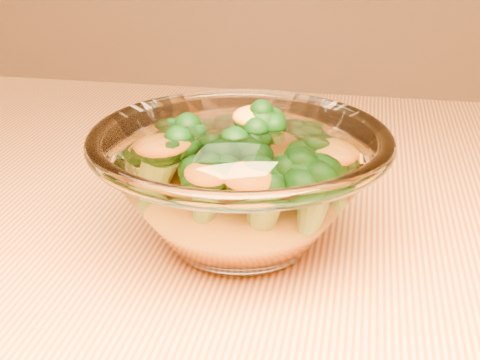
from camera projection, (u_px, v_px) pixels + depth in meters
The scene contains 4 objects.
table at pixel (170, 334), 0.57m from camera, with size 1.20×0.80×0.75m.
glass_bowl at pixel (240, 186), 0.49m from camera, with size 0.22×0.22×0.10m.
cheese_sauce at pixel (240, 211), 0.49m from camera, with size 0.12×0.12×0.03m, color orange.
broccoli_heap at pixel (236, 166), 0.49m from camera, with size 0.14×0.12×0.08m.
Camera 1 is at (0.15, -0.45, 1.00)m, focal length 50.00 mm.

